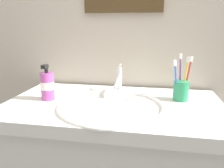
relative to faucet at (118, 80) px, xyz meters
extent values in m
cube|color=beige|center=(0.00, 0.17, 0.25)|extent=(2.14, 0.04, 2.40)
cube|color=white|center=(0.00, -0.15, -0.09)|extent=(0.94, 0.55, 0.05)
ellipsoid|color=white|center=(0.00, -0.21, -0.12)|extent=(0.39, 0.39, 0.11)
torus|color=white|center=(0.00, -0.21, -0.07)|extent=(0.45, 0.45, 0.02)
cylinder|color=#595B60|center=(0.00, -0.21, -0.18)|extent=(0.03, 0.03, 0.01)
cylinder|color=silver|center=(0.00, 0.02, 0.00)|extent=(0.02, 0.02, 0.12)
cylinder|color=silver|center=(0.00, -0.04, 0.00)|extent=(0.02, 0.13, 0.04)
cylinder|color=silver|center=(0.00, 0.04, 0.07)|extent=(0.01, 0.05, 0.01)
cylinder|color=#2D9966|center=(0.29, -0.07, -0.02)|extent=(0.07, 0.07, 0.09)
cylinder|color=blue|center=(0.27, -0.09, 0.02)|extent=(0.03, 0.04, 0.17)
cube|color=white|center=(0.25, -0.10, 0.11)|extent=(0.02, 0.02, 0.03)
cylinder|color=red|center=(0.32, -0.05, 0.03)|extent=(0.03, 0.02, 0.18)
cube|color=white|center=(0.33, -0.05, 0.12)|extent=(0.02, 0.01, 0.03)
cylinder|color=yellow|center=(0.31, -0.07, 0.03)|extent=(0.02, 0.01, 0.18)
cube|color=white|center=(0.31, -0.07, 0.12)|extent=(0.01, 0.01, 0.02)
cylinder|color=purple|center=(0.29, -0.05, 0.03)|extent=(0.02, 0.02, 0.19)
cube|color=white|center=(0.28, -0.04, 0.13)|extent=(0.01, 0.02, 0.02)
cylinder|color=#B24CA5|center=(-0.30, -0.16, 0.00)|extent=(0.06, 0.06, 0.12)
cylinder|color=black|center=(-0.30, -0.16, 0.07)|extent=(0.02, 0.02, 0.02)
cube|color=black|center=(-0.30, -0.17, 0.09)|extent=(0.02, 0.04, 0.02)
cylinder|color=white|center=(-0.30, -0.16, 0.00)|extent=(0.06, 0.06, 0.03)
camera|label=1|loc=(0.16, -1.08, 0.26)|focal=36.29mm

